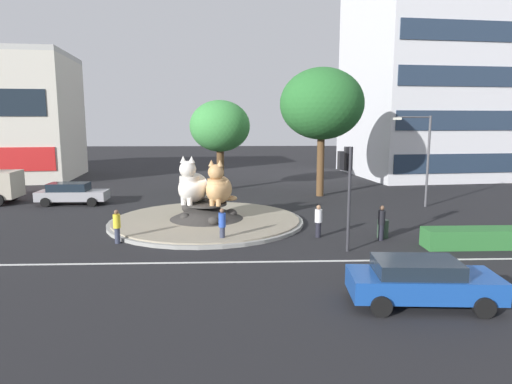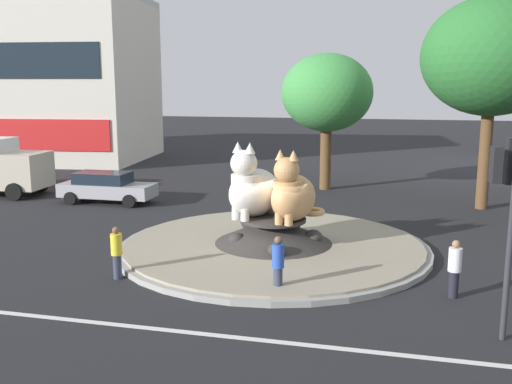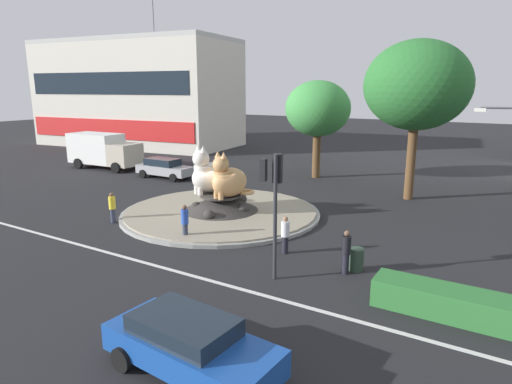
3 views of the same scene
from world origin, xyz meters
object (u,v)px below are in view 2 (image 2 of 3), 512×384
cat_statue_white (253,189)px  pedestrian_blue_shirt (278,264)px  cat_statue_calico (292,195)px  traffic_light_mast (509,194)px  second_tree_near_tower (327,93)px  pedestrian_yellow_shirt (117,251)px  pedestrian_white_shirt (455,268)px  broadleaf_tree_behind_island (492,57)px  hatchback_near_shophouse (106,187)px

cat_statue_white → pedestrian_blue_shirt: bearing=44.0°
cat_statue_white → cat_statue_calico: size_ratio=1.03×
traffic_light_mast → second_tree_near_tower: 19.47m
pedestrian_yellow_shirt → pedestrian_white_shirt: (9.79, 0.77, 0.00)m
broadleaf_tree_behind_island → hatchback_near_shophouse: 19.27m
cat_statue_white → hatchback_near_shophouse: (-9.04, 6.07, -1.36)m
pedestrian_white_shirt → pedestrian_yellow_shirt: bearing=-85.0°
pedestrian_yellow_shirt → hatchback_near_shophouse: 11.86m
second_tree_near_tower → hatchback_near_shophouse: bearing=-148.0°
pedestrian_white_shirt → traffic_light_mast: bearing=18.1°
pedestrian_yellow_shirt → hatchback_near_shophouse: pedestrian_yellow_shirt is taller
pedestrian_blue_shirt → hatchback_near_shophouse: pedestrian_blue_shirt is taller
cat_statue_white → pedestrian_white_shirt: bearing=83.6°
cat_statue_white → cat_statue_calico: 1.53m
hatchback_near_shophouse → cat_statue_white: bearing=-34.3°
second_tree_near_tower → broadleaf_tree_behind_island: bearing=-23.1°
cat_statue_calico → pedestrian_yellow_shirt: bearing=-36.5°
broadleaf_tree_behind_island → pedestrian_yellow_shirt: (-12.14, -13.29, -6.18)m
second_tree_near_tower → pedestrian_yellow_shirt: second_tree_near_tower is taller
traffic_light_mast → pedestrian_white_shirt: 3.63m
second_tree_near_tower → pedestrian_blue_shirt: 17.36m
traffic_light_mast → hatchback_near_shophouse: traffic_light_mast is taller
cat_statue_white → hatchback_near_shophouse: bearing=-102.6°
broadleaf_tree_behind_island → pedestrian_blue_shirt: 16.38m
pedestrian_white_shirt → broadleaf_tree_behind_island: bearing=169.9°
second_tree_near_tower → hatchback_near_shophouse: size_ratio=1.58×
cat_statue_calico → broadleaf_tree_behind_island: 12.97m
broadleaf_tree_behind_island → cat_statue_white: bearing=-134.7°
traffic_light_mast → hatchback_near_shophouse: 20.50m
cat_statue_calico → second_tree_near_tower: 13.15m
broadleaf_tree_behind_island → second_tree_near_tower: (-7.86, 3.36, -1.71)m
cat_statue_calico → second_tree_near_tower: bearing=-164.6°
pedestrian_blue_shirt → hatchback_near_shophouse: 15.06m
pedestrian_yellow_shirt → cat_statue_calico: bearing=-118.9°
traffic_light_mast → pedestrian_blue_shirt: 6.31m
broadleaf_tree_behind_island → pedestrian_blue_shirt: bearing=-118.0°
second_tree_near_tower → pedestrian_yellow_shirt: size_ratio=4.60×
traffic_light_mast → cat_statue_white: bearing=40.1°
broadleaf_tree_behind_island → hatchback_near_shophouse: broadleaf_tree_behind_island is taller
cat_statue_calico → broadleaf_tree_behind_island: bearing=155.1°
pedestrian_yellow_shirt → pedestrian_blue_shirt: size_ratio=0.97×
second_tree_near_tower → pedestrian_white_shirt: (5.51, -15.88, -4.47)m
second_tree_near_tower → pedestrian_blue_shirt: size_ratio=4.45×
pedestrian_white_shirt → hatchback_near_shophouse: bearing=-120.9°
cat_statue_calico → pedestrian_blue_shirt: size_ratio=1.57×
second_tree_near_tower → hatchback_near_shophouse: 12.78m
second_tree_near_tower → traffic_light_mast: bearing=-71.1°
pedestrian_yellow_shirt → cat_statue_white: bearing=-105.7°
broadleaf_tree_behind_island → second_tree_near_tower: bearing=156.9°
cat_statue_white → cat_statue_calico: bearing=98.8°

